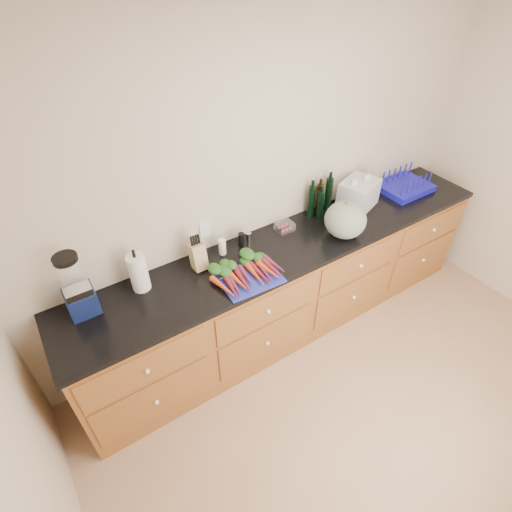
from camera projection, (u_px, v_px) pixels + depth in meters
ground at (396, 440)px, 2.84m from camera, size 4.00×4.00×0.00m
wall_back at (271, 183)px, 3.05m from camera, size 4.10×0.05×2.60m
cabinets at (290, 288)px, 3.39m from camera, size 3.60×0.64×0.90m
countertop at (293, 244)px, 3.09m from camera, size 3.64×0.62×0.04m
cutting_board at (250, 278)px, 2.76m from camera, size 0.43×0.34×0.01m
carrots at (246, 271)px, 2.77m from camera, size 0.45×0.33×0.06m
squash at (345, 220)px, 3.06m from camera, size 0.32×0.32×0.29m
blender_appliance at (77, 289)px, 2.41m from camera, size 0.18×0.18×0.44m
paper_towel at (139, 273)px, 2.61m from camera, size 0.12×0.12×0.27m
knife_block at (198, 256)px, 2.79m from camera, size 0.10×0.10×0.20m
grinder_salt at (222, 247)px, 2.93m from camera, size 0.05×0.05×0.13m
grinder_pepper at (241, 240)px, 3.00m from camera, size 0.05×0.05×0.12m
canister_chrome at (249, 238)px, 3.04m from camera, size 0.04×0.04×0.10m
tomato_box at (285, 227)px, 3.18m from camera, size 0.14×0.11×0.06m
bottles at (320, 199)px, 3.30m from camera, size 0.24×0.13×0.29m
grocery_bag at (358, 194)px, 3.40m from camera, size 0.39×0.35×0.23m
dish_rack at (405, 186)px, 3.65m from camera, size 0.45×0.36×0.18m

